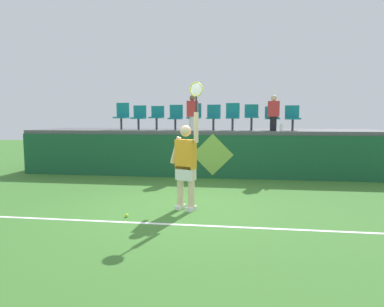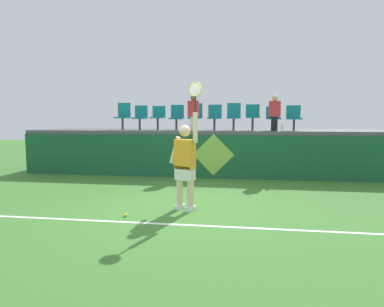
# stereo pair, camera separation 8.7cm
# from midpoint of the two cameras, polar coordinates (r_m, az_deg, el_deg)

# --- Properties ---
(ground_plane) EXTENTS (40.00, 40.00, 0.00)m
(ground_plane) POSITION_cam_midpoint_polar(r_m,az_deg,el_deg) (6.88, -1.77, -9.31)
(ground_plane) COLOR #3D752D
(court_back_wall) EXTENTS (11.69, 0.20, 1.32)m
(court_back_wall) POSITION_cam_midpoint_polar(r_m,az_deg,el_deg) (10.31, 1.86, -0.48)
(court_back_wall) COLOR #195633
(court_back_wall) RESTS_ON ground_plane
(spectator_platform) EXTENTS (11.69, 2.89, 0.12)m
(spectator_platform) POSITION_cam_midpoint_polar(r_m,az_deg,el_deg) (11.64, 2.67, 3.79)
(spectator_platform) COLOR #56565B
(spectator_platform) RESTS_ON court_back_wall
(court_baseline_stripe) EXTENTS (10.52, 0.08, 0.01)m
(court_baseline_stripe) POSITION_cam_midpoint_polar(r_m,az_deg,el_deg) (5.90, -3.62, -11.89)
(court_baseline_stripe) COLOR white
(court_baseline_stripe) RESTS_ON ground_plane
(tennis_player) EXTENTS (0.71, 0.39, 2.50)m
(tennis_player) POSITION_cam_midpoint_polar(r_m,az_deg,el_deg) (6.59, -0.79, -1.62)
(tennis_player) COLOR white
(tennis_player) RESTS_ON ground_plane
(tennis_ball) EXTENTS (0.07, 0.07, 0.07)m
(tennis_ball) POSITION_cam_midpoint_polar(r_m,az_deg,el_deg) (6.40, -10.84, -10.27)
(tennis_ball) COLOR #D1E533
(tennis_ball) RESTS_ON ground_plane
(water_bottle) EXTENTS (0.08, 0.08, 0.23)m
(water_bottle) POSITION_cam_midpoint_polar(r_m,az_deg,el_deg) (10.31, 15.33, 4.28)
(water_bottle) COLOR white
(water_bottle) RESTS_ON spectator_platform
(stadium_chair_0) EXTENTS (0.44, 0.42, 0.92)m
(stadium_chair_0) POSITION_cam_midpoint_polar(r_m,az_deg,el_deg) (11.70, -11.41, 6.46)
(stadium_chair_0) COLOR #38383D
(stadium_chair_0) RESTS_ON spectator_platform
(stadium_chair_1) EXTENTS (0.44, 0.42, 0.82)m
(stadium_chair_1) POSITION_cam_midpoint_polar(r_m,az_deg,el_deg) (11.50, -8.58, 6.31)
(stadium_chair_1) COLOR #38383D
(stadium_chair_1) RESTS_ON spectator_platform
(stadium_chair_2) EXTENTS (0.44, 0.42, 0.80)m
(stadium_chair_2) POSITION_cam_midpoint_polar(r_m,az_deg,el_deg) (11.33, -5.56, 6.37)
(stadium_chair_2) COLOR #38383D
(stadium_chair_2) RESTS_ON spectator_platform
(stadium_chair_3) EXTENTS (0.44, 0.42, 0.84)m
(stadium_chair_3) POSITION_cam_midpoint_polar(r_m,az_deg,el_deg) (11.20, -2.38, 6.37)
(stadium_chair_3) COLOR #38383D
(stadium_chair_3) RESTS_ON spectator_platform
(stadium_chair_4) EXTENTS (0.44, 0.42, 0.88)m
(stadium_chair_4) POSITION_cam_midpoint_polar(r_m,az_deg,el_deg) (11.10, 0.80, 6.52)
(stadium_chair_4) COLOR #38383D
(stadium_chair_4) RESTS_ON spectator_platform
(stadium_chair_5) EXTENTS (0.44, 0.42, 0.84)m
(stadium_chair_5) POSITION_cam_midpoint_polar(r_m,az_deg,el_deg) (11.03, 4.11, 6.40)
(stadium_chair_5) COLOR #38383D
(stadium_chair_5) RESTS_ON spectator_platform
(stadium_chair_6) EXTENTS (0.44, 0.42, 0.88)m
(stadium_chair_6) POSITION_cam_midpoint_polar(r_m,az_deg,el_deg) (11.00, 7.34, 6.48)
(stadium_chair_6) COLOR #38383D
(stadium_chair_6) RESTS_ON spectator_platform
(stadium_chair_7) EXTENTS (0.44, 0.42, 0.84)m
(stadium_chair_7) POSITION_cam_midpoint_polar(r_m,az_deg,el_deg) (11.00, 10.50, 6.40)
(stadium_chair_7) COLOR #38383D
(stadium_chair_7) RESTS_ON spectator_platform
(stadium_chair_8) EXTENTS (0.44, 0.42, 0.77)m
(stadium_chair_8) POSITION_cam_midpoint_polar(r_m,az_deg,el_deg) (11.04, 13.88, 6.09)
(stadium_chair_8) COLOR #38383D
(stadium_chair_8) RESTS_ON spectator_platform
(stadium_chair_9) EXTENTS (0.44, 0.42, 0.80)m
(stadium_chair_9) POSITION_cam_midpoint_polar(r_m,az_deg,el_deg) (11.12, 17.14, 6.03)
(stadium_chair_9) COLOR #38383D
(stadium_chair_9) RESTS_ON spectator_platform
(spectator_0) EXTENTS (0.34, 0.20, 1.11)m
(spectator_0) POSITION_cam_midpoint_polar(r_m,az_deg,el_deg) (10.64, 0.46, 7.02)
(spectator_0) COLOR white
(spectator_0) RESTS_ON spectator_platform
(spectator_1) EXTENTS (0.34, 0.20, 1.09)m
(spectator_1) POSITION_cam_midpoint_polar(r_m,az_deg,el_deg) (10.63, 14.10, 6.81)
(spectator_1) COLOR black
(spectator_1) RESTS_ON spectator_platform
(wall_signage_mount) EXTENTS (1.27, 0.01, 1.36)m
(wall_signage_mount) POSITION_cam_midpoint_polar(r_m,az_deg,el_deg) (10.27, 3.88, -4.23)
(wall_signage_mount) COLOR #195633
(wall_signage_mount) RESTS_ON ground_plane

